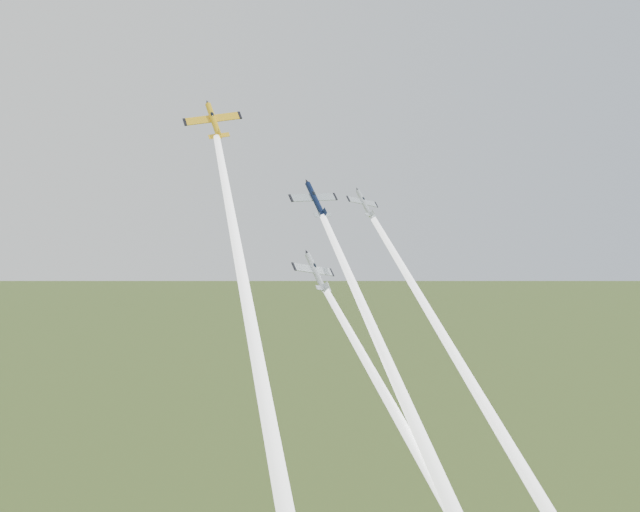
# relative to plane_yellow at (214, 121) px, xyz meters

# --- Properties ---
(plane_yellow) EXTENTS (9.16, 7.15, 8.56)m
(plane_yellow) POSITION_rel_plane_yellow_xyz_m (0.00, 0.00, 0.00)
(plane_yellow) COLOR yellow
(smoke_trail_yellow) EXTENTS (5.37, 41.02, 48.60)m
(smoke_trail_yellow) POSITION_rel_plane_yellow_xyz_m (-1.72, -21.65, -26.07)
(smoke_trail_yellow) COLOR white
(plane_navy) EXTENTS (9.50, 7.61, 7.51)m
(plane_navy) POSITION_rel_plane_yellow_xyz_m (15.96, 0.20, -11.32)
(plane_navy) COLOR #0C1738
(smoke_trail_navy) EXTENTS (8.15, 36.52, 43.43)m
(smoke_trail_navy) POSITION_rel_plane_yellow_xyz_m (19.18, -19.09, -34.81)
(smoke_trail_navy) COLOR white
(plane_silver_right) EXTENTS (7.55, 7.43, 6.86)m
(plane_silver_right) POSITION_rel_plane_yellow_xyz_m (25.84, 3.31, -11.93)
(plane_silver_right) COLOR silver
(smoke_trail_silver_right) EXTENTS (16.15, 39.58, 49.04)m
(smoke_trail_silver_right) POSITION_rel_plane_yellow_xyz_m (33.33, -17.27, -38.22)
(smoke_trail_silver_right) COLOR white
(plane_silver_low) EXTENTS (9.03, 9.20, 8.39)m
(plane_silver_low) POSITION_rel_plane_yellow_xyz_m (13.01, -6.87, -21.76)
(plane_silver_low) COLOR silver
(smoke_trail_silver_low) EXTENTS (15.27, 32.90, 41.09)m
(smoke_trail_silver_low) POSITION_rel_plane_yellow_xyz_m (20.13, -24.04, -44.08)
(smoke_trail_silver_low) COLOR white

